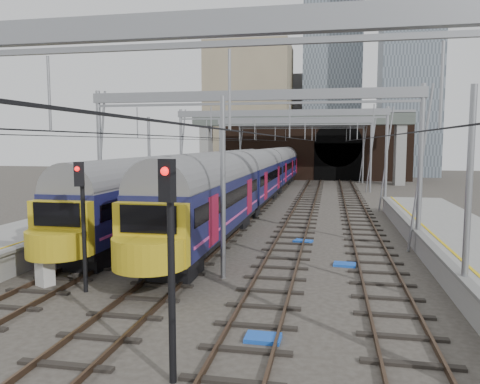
% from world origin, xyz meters
% --- Properties ---
extents(ground, '(160.00, 160.00, 0.00)m').
position_xyz_m(ground, '(0.00, 0.00, 0.00)').
color(ground, '#38332D').
rests_on(ground, ground).
extents(platform_left, '(4.32, 55.00, 1.12)m').
position_xyz_m(platform_left, '(-10.18, 2.50, 0.55)').
color(platform_left, gray).
rests_on(platform_left, ground).
extents(tracks, '(14.40, 80.00, 0.22)m').
position_xyz_m(tracks, '(0.00, 15.00, 0.02)').
color(tracks, '#4C3828').
rests_on(tracks, ground).
extents(overhead_line, '(16.80, 80.00, 8.00)m').
position_xyz_m(overhead_line, '(0.00, 21.49, 6.57)').
color(overhead_line, gray).
rests_on(overhead_line, ground).
extents(retaining_wall, '(28.00, 2.75, 9.00)m').
position_xyz_m(retaining_wall, '(1.40, 51.93, 4.33)').
color(retaining_wall, black).
rests_on(retaining_wall, ground).
extents(overbridge, '(28.00, 3.00, 9.25)m').
position_xyz_m(overbridge, '(0.00, 46.00, 7.27)').
color(overbridge, gray).
rests_on(overbridge, ground).
extents(city_skyline, '(37.50, 27.50, 60.00)m').
position_xyz_m(city_skyline, '(2.73, 70.48, 17.09)').
color(city_skyline, tan).
rests_on(city_skyline, ground).
extents(train_main, '(2.72, 63.01, 4.71)m').
position_xyz_m(train_main, '(-2.00, 30.94, 2.44)').
color(train_main, black).
rests_on(train_main, ground).
extents(train_second, '(2.57, 44.58, 4.50)m').
position_xyz_m(train_second, '(-6.00, 22.65, 2.35)').
color(train_second, black).
rests_on(train_second, ground).
extents(signal_near_left, '(0.37, 0.46, 4.60)m').
position_xyz_m(signal_near_left, '(-4.39, -0.64, 2.92)').
color(signal_near_left, black).
rests_on(signal_near_left, ground).
extents(signal_near_centre, '(0.39, 0.47, 4.92)m').
position_xyz_m(signal_near_centre, '(0.71, -6.04, 3.10)').
color(signal_near_centre, black).
rests_on(signal_near_centre, ground).
extents(relay_cabinet, '(0.72, 0.67, 1.14)m').
position_xyz_m(relay_cabinet, '(-6.24, -0.17, 0.57)').
color(relay_cabinet, silver).
rests_on(relay_cabinet, ground).
extents(equip_cover_a, '(0.96, 0.69, 0.11)m').
position_xyz_m(equip_cover_a, '(2.34, -3.41, 0.06)').
color(equip_cover_a, blue).
rests_on(equip_cover_a, ground).
extents(equip_cover_b, '(1.08, 0.89, 0.11)m').
position_xyz_m(equip_cover_b, '(2.67, 9.26, 0.05)').
color(equip_cover_b, blue).
rests_on(equip_cover_b, ground).
extents(equip_cover_c, '(0.99, 0.74, 0.11)m').
position_xyz_m(equip_cover_c, '(4.70, 4.78, 0.05)').
color(equip_cover_c, blue).
rests_on(equip_cover_c, ground).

